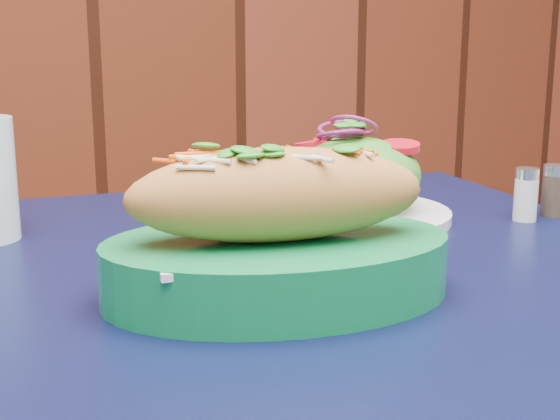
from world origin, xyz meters
TOP-DOWN VIEW (x-y plane):
  - cafe_table at (0.18, 1.65)m, footprint 0.93×0.93m
  - banh_mi_basket at (0.14, 1.59)m, footprint 0.33×0.26m
  - salad_plate at (0.35, 1.78)m, footprint 0.23×0.23m
  - salt_shaker at (0.52, 1.68)m, footprint 0.03×0.03m
  - pepper_shaker at (0.57, 1.68)m, footprint 0.03×0.03m

SIDE VIEW (x-z plane):
  - cafe_table at x=0.18m, z-range 0.29..1.04m
  - salt_shaker at x=0.52m, z-range 0.75..0.81m
  - pepper_shaker at x=0.57m, z-range 0.75..0.81m
  - salad_plate at x=0.35m, z-range 0.74..0.85m
  - banh_mi_basket at x=0.14m, z-range 0.74..0.87m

